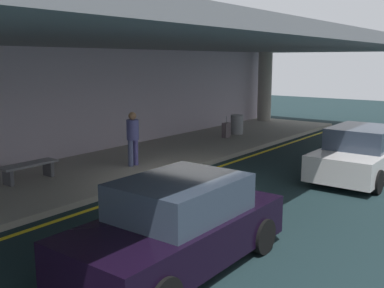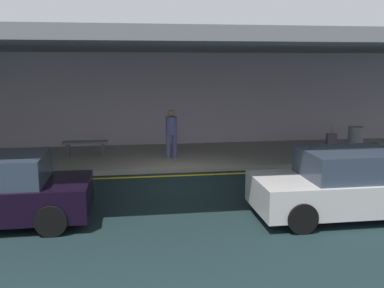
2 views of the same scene
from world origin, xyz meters
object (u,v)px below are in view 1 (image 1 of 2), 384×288
object	(u,v)px
support_column_left_mid	(265,87)
traveler_with_luggage	(133,135)
bench_metal	(29,168)
trash_bin_steel	(237,125)
car_silver	(361,154)
suitcase_upright_primary	(226,130)
car_black	(178,226)

from	to	relation	value
support_column_left_mid	traveler_with_luggage	xyz separation A→B (m)	(-11.99, -1.91, -0.86)
bench_metal	trash_bin_steel	bearing A→B (deg)	-2.09
traveler_with_luggage	support_column_left_mid	bearing A→B (deg)	-96.60
car_silver	suitcase_upright_primary	bearing A→B (deg)	-111.91
bench_metal	suitcase_upright_primary	bearing A→B (deg)	-2.99
suitcase_upright_primary	bench_metal	distance (m)	9.14
traveler_with_luggage	suitcase_upright_primary	size ratio (longest dim) A/B	1.87
suitcase_upright_primary	trash_bin_steel	world-z (taller)	suitcase_upright_primary
support_column_left_mid	traveler_with_luggage	world-z (taller)	support_column_left_mid
car_silver	traveler_with_luggage	world-z (taller)	traveler_with_luggage
support_column_left_mid	bench_metal	bearing A→B (deg)	-176.61
car_black	suitcase_upright_primary	size ratio (longest dim) A/B	4.56
suitcase_upright_primary	trash_bin_steel	bearing A→B (deg)	25.50
car_black	traveler_with_luggage	size ratio (longest dim) A/B	2.44
support_column_left_mid	car_black	size ratio (longest dim) A/B	0.89
traveler_with_luggage	trash_bin_steel	bearing A→B (deg)	-100.46
traveler_with_luggage	trash_bin_steel	world-z (taller)	traveler_with_luggage
traveler_with_luggage	suitcase_upright_primary	distance (m)	6.19
support_column_left_mid	bench_metal	distance (m)	15.08
car_black	suitcase_upright_primary	bearing A→B (deg)	31.33
car_black	trash_bin_steel	distance (m)	12.95
support_column_left_mid	traveler_with_luggage	distance (m)	12.17
suitcase_upright_primary	bench_metal	bearing A→B (deg)	-163.44
suitcase_upright_primary	trash_bin_steel	xyz separation A→B (m)	(1.02, 0.11, 0.11)
car_silver	bench_metal	xyz separation A→B (m)	(-6.34, 6.92, -0.21)
car_black	car_silver	distance (m)	7.70
car_black	traveler_with_luggage	world-z (taller)	traveler_with_luggage
car_silver	car_black	bearing A→B (deg)	-2.96
traveler_with_luggage	trash_bin_steel	size ratio (longest dim) A/B	1.98
car_silver	bench_metal	size ratio (longest dim) A/B	2.56
car_silver	bench_metal	bearing A→B (deg)	-46.06
traveler_with_luggage	bench_metal	bearing A→B (deg)	55.60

